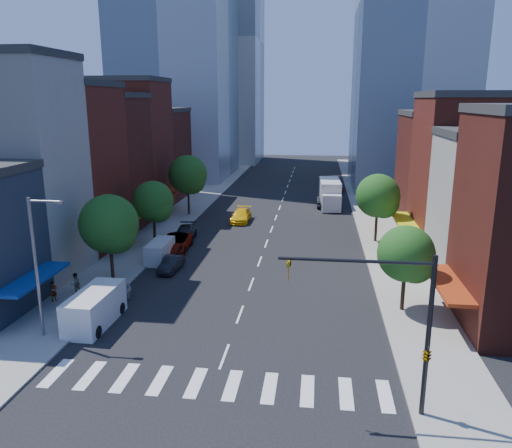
{
  "coord_description": "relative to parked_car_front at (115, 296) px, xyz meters",
  "views": [
    {
      "loc": [
        5.2,
        -26.41,
        14.89
      ],
      "look_at": [
        0.32,
        12.61,
        5.0
      ],
      "focal_mm": 35.0,
      "sensor_mm": 36.0,
      "label": 1
    }
  ],
  "objects": [
    {
      "name": "ground",
      "position": [
        9.5,
        -6.55,
        -0.68
      ],
      "size": [
        220.0,
        220.0,
        0.0
      ],
      "primitive_type": "plane",
      "color": "black",
      "rests_on": "ground"
    },
    {
      "name": "sidewalk_left",
      "position": [
        -3.0,
        33.45,
        -0.6
      ],
      "size": [
        5.0,
        120.0,
        0.15
      ],
      "primitive_type": "cube",
      "color": "gray",
      "rests_on": "ground"
    },
    {
      "name": "sidewalk_right",
      "position": [
        22.0,
        33.45,
        -0.6
      ],
      "size": [
        5.0,
        120.0,
        0.15
      ],
      "primitive_type": "cube",
      "color": "gray",
      "rests_on": "ground"
    },
    {
      "name": "crosswalk",
      "position": [
        9.5,
        -9.55,
        -0.67
      ],
      "size": [
        19.0,
        3.0,
        0.01
      ],
      "primitive_type": "cube",
      "color": "silver",
      "rests_on": "ground"
    },
    {
      "name": "bldg_left_1",
      "position": [
        -11.5,
        5.45,
        8.32
      ],
      "size": [
        12.0,
        8.0,
        18.0
      ],
      "primitive_type": "cube",
      "color": "silver",
      "rests_on": "ground"
    },
    {
      "name": "bldg_left_2",
      "position": [
        -11.5,
        13.95,
        7.32
      ],
      "size": [
        12.0,
        9.0,
        16.0
      ],
      "primitive_type": "cube",
      "color": "maroon",
      "rests_on": "ground"
    },
    {
      "name": "bldg_left_3",
      "position": [
        -11.5,
        22.45,
        6.82
      ],
      "size": [
        12.0,
        8.0,
        15.0
      ],
      "primitive_type": "cube",
      "color": "#4A1A12",
      "rests_on": "ground"
    },
    {
      "name": "bldg_left_4",
      "position": [
        -11.5,
        30.95,
        7.82
      ],
      "size": [
        12.0,
        9.0,
        17.0
      ],
      "primitive_type": "cube",
      "color": "maroon",
      "rests_on": "ground"
    },
    {
      "name": "bldg_left_5",
      "position": [
        -11.5,
        40.45,
        5.82
      ],
      "size": [
        12.0,
        10.0,
        13.0
      ],
      "primitive_type": "cube",
      "color": "#4A1A12",
      "rests_on": "ground"
    },
    {
      "name": "bldg_right_2",
      "position": [
        30.5,
        17.45,
        6.82
      ],
      "size": [
        12.0,
        10.0,
        15.0
      ],
      "primitive_type": "cube",
      "color": "maroon",
      "rests_on": "ground"
    },
    {
      "name": "bldg_right_3",
      "position": [
        30.5,
        27.45,
        5.82
      ],
      "size": [
        12.0,
        10.0,
        13.0
      ],
      "primitive_type": "cube",
      "color": "#4A1A12",
      "rests_on": "ground"
    },
    {
      "name": "tower_ne",
      "position": [
        29.5,
        55.45,
        29.32
      ],
      "size": [
        18.0,
        20.0,
        60.0
      ],
      "primitive_type": "cube",
      "color": "#9EA5AD",
      "rests_on": "ground"
    },
    {
      "name": "tower_far_w",
      "position": [
        -8.5,
        88.45,
        27.32
      ],
      "size": [
        18.0,
        18.0,
        56.0
      ],
      "primitive_type": "cube",
      "color": "#9EA5AD",
      "rests_on": "ground"
    },
    {
      "name": "traffic_signal",
      "position": [
        19.44,
        -11.05,
        3.48
      ],
      "size": [
        7.24,
        2.24,
        8.0
      ],
      "color": "black",
      "rests_on": "sidewalk_right"
    },
    {
      "name": "streetlight",
      "position": [
        -2.31,
        -5.55,
        4.6
      ],
      "size": [
        2.25,
        0.25,
        9.0
      ],
      "color": "slate",
      "rests_on": "sidewalk_left"
    },
    {
      "name": "tree_left_near",
      "position": [
        -1.85,
        4.37,
        4.19
      ],
      "size": [
        4.8,
        4.8,
        7.3
      ],
      "color": "black",
      "rests_on": "sidewalk_left"
    },
    {
      "name": "tree_left_mid",
      "position": [
        -1.85,
        15.37,
        3.85
      ],
      "size": [
        4.2,
        4.2,
        6.65
      ],
      "color": "black",
      "rests_on": "sidewalk_left"
    },
    {
      "name": "tree_left_far",
      "position": [
        -1.85,
        29.37,
        4.53
      ],
      "size": [
        5.0,
        5.0,
        7.75
      ],
      "color": "black",
      "rests_on": "sidewalk_left"
    },
    {
      "name": "tree_right_near",
      "position": [
        21.15,
        1.37,
        3.51
      ],
      "size": [
        4.0,
        4.0,
        6.2
      ],
      "color": "black",
      "rests_on": "sidewalk_right"
    },
    {
      "name": "tree_right_far",
      "position": [
        21.15,
        19.37,
        4.19
      ],
      "size": [
        4.6,
        4.6,
        7.2
      ],
      "color": "black",
      "rests_on": "sidewalk_right"
    },
    {
      "name": "parked_car_front",
      "position": [
        0.0,
        0.0,
        0.0
      ],
      "size": [
        1.87,
        4.08,
        1.35
      ],
      "primitive_type": "imported",
      "rotation": [
        0.0,
        0.0,
        0.07
      ],
      "color": "#ADADB2",
      "rests_on": "ground"
    },
    {
      "name": "parked_car_second",
      "position": [
        2.0,
        7.89,
        -0.03
      ],
      "size": [
        1.61,
        4.01,
        1.3
      ],
      "primitive_type": "imported",
      "rotation": [
        0.0,
        0.0,
        -0.06
      ],
      "color": "black",
      "rests_on": "ground"
    },
    {
      "name": "parked_car_third",
      "position": [
        0.66,
        13.82,
        0.15
      ],
      "size": [
        3.09,
        6.08,
        1.65
      ],
      "primitive_type": "imported",
      "rotation": [
        0.0,
        0.0,
        0.06
      ],
      "color": "#999999",
      "rests_on": "ground"
    },
    {
      "name": "parked_car_rear",
      "position": [
        0.64,
        17.69,
        0.08
      ],
      "size": [
        2.72,
        5.46,
        1.52
      ],
      "primitive_type": "imported",
      "rotation": [
        0.0,
        0.0,
        0.11
      ],
      "color": "black",
      "rests_on": "ground"
    },
    {
      "name": "cargo_van_near",
      "position": [
        -0.0,
        -3.43,
        0.49
      ],
      "size": [
        2.37,
        5.58,
        2.36
      ],
      "rotation": [
        0.0,
        0.0,
        -0.02
      ],
      "color": "silver",
      "rests_on": "ground"
    },
    {
      "name": "cargo_van_far",
      "position": [
        0.1,
        10.46,
        0.26
      ],
      "size": [
        1.86,
        4.46,
        1.89
      ],
      "rotation": [
        0.0,
        0.0,
        0.01
      ],
      "color": "silver",
      "rests_on": "ground"
    },
    {
      "name": "taxi",
      "position": [
        5.36,
        26.82,
        0.09
      ],
      "size": [
        2.17,
        5.28,
        1.53
      ],
      "primitive_type": "imported",
      "rotation": [
        0.0,
        0.0,
        -0.01
      ],
      "color": "yellow",
      "rests_on": "ground"
    },
    {
      "name": "traffic_car_oncoming",
      "position": [
        15.47,
        36.91,
        0.06
      ],
      "size": [
        1.63,
        4.52,
        1.48
      ],
      "primitive_type": "imported",
      "rotation": [
        0.0,
        0.0,
        3.16
      ],
      "color": "black",
      "rests_on": "ground"
    },
    {
      "name": "traffic_car_far",
      "position": [
        18.0,
        50.0,
        0.06
      ],
      "size": [
        1.93,
        4.4,
        1.47
      ],
      "primitive_type": "imported",
      "rotation": [
        0.0,
        0.0,
        3.19
      ],
      "color": "#999999",
      "rests_on": "ground"
    },
    {
      "name": "box_truck",
      "position": [
        16.48,
        37.38,
        1.06
      ],
      "size": [
        3.13,
        9.23,
        3.67
      ],
      "rotation": [
        0.0,
        0.0,
        0.04
      ],
      "color": "silver",
      "rests_on": "ground"
    },
    {
      "name": "pedestrian_near",
      "position": [
        -4.66,
        -0.21,
        0.24
      ],
      "size": [
        0.56,
        0.66,
        1.53
      ],
      "primitive_type": "imported",
      "rotation": [
        0.0,
        0.0,
        1.16
      ],
      "color": "#999999",
      "rests_on": "sidewalk_left"
    },
    {
      "name": "pedestrian_far",
      "position": [
        -3.72,
        1.35,
        0.32
      ],
      "size": [
        0.97,
        1.03,
        1.69
      ],
      "primitive_type": "imported",
      "rotation": [
        0.0,
        0.0,
        -2.11
      ],
      "color": "#999999",
      "rests_on": "sidewalk_left"
    }
  ]
}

